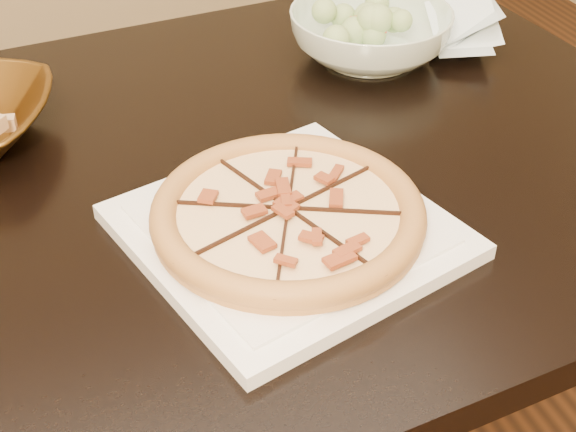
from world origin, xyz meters
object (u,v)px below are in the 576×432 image
dining_table (175,241)px  pizza (288,213)px  plate (288,230)px  salad_bowl (370,35)px

dining_table → pizza: (0.09, -0.17, 0.14)m
dining_table → plate: plate is taller
plate → salad_bowl: salad_bowl is taller
plate → pizza: (-0.00, -0.00, 0.02)m
dining_table → pizza: pizza is taller
dining_table → plate: size_ratio=3.82×
dining_table → plate: 0.22m
plate → pizza: bearing=-173.9°
pizza → salad_bowl: bearing=53.8°
pizza → salad_bowl: salad_bowl is taller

